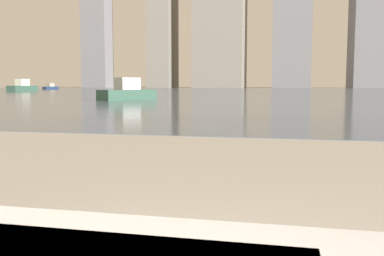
{
  "coord_description": "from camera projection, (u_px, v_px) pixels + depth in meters",
  "views": [
    {
      "loc": [
        0.67,
        0.15,
        0.86
      ],
      "look_at": [
        0.12,
        2.65,
        0.6
      ],
      "focal_mm": 40.0,
      "sensor_mm": 36.0,
      "label": 1
    }
  ],
  "objects": [
    {
      "name": "harbor_water",
      "position": [
        281.0,
        91.0,
        60.32
      ],
      "size": [
        180.0,
        110.0,
        0.01
      ],
      "color": "slate",
      "rests_on": "ground_plane"
    },
    {
      "name": "harbor_boat_1",
      "position": [
        127.0,
        92.0,
        23.28
      ],
      "size": [
        2.68,
        3.37,
        1.23
      ],
      "color": "#335647",
      "rests_on": "harbor_water"
    },
    {
      "name": "skyline_tower_1",
      "position": [
        162.0,
        22.0,
        120.07
      ],
      "size": [
        6.5,
        11.15,
        37.06
      ],
      "color": "gray",
      "rests_on": "ground_plane"
    },
    {
      "name": "harbor_boat_4",
      "position": [
        51.0,
        87.0,
        75.72
      ],
      "size": [
        1.79,
        3.07,
        1.09
      ],
      "color": "navy",
      "rests_on": "harbor_water"
    },
    {
      "name": "harbor_boat_2",
      "position": [
        23.0,
        87.0,
        54.2
      ],
      "size": [
        1.92,
        4.29,
        1.55
      ],
      "color": "#335647",
      "rests_on": "harbor_water"
    },
    {
      "name": "skyline_tower_0",
      "position": [
        96.0,
        1.0,
        123.68
      ],
      "size": [
        7.47,
        6.25,
        50.2
      ],
      "color": "slate",
      "rests_on": "ground_plane"
    }
  ]
}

